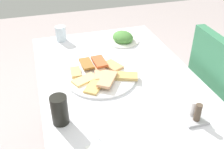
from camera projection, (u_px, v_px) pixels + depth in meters
dining_table at (119, 93)px, 1.32m from camera, size 1.20×0.77×0.70m
dining_chair at (224, 104)px, 1.43m from camera, size 0.43×0.44×0.90m
pide_platter at (101, 76)px, 1.29m from camera, size 0.34×0.35×0.04m
salad_plate_greens at (123, 38)px, 1.62m from camera, size 0.20×0.20×0.07m
soda_can at (60, 110)px, 1.00m from camera, size 0.07×0.07×0.12m
drinking_glass at (61, 34)px, 1.62m from camera, size 0.06×0.06×0.09m
condiment_caddy at (195, 114)px, 1.03m from camera, size 0.09×0.09×0.09m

